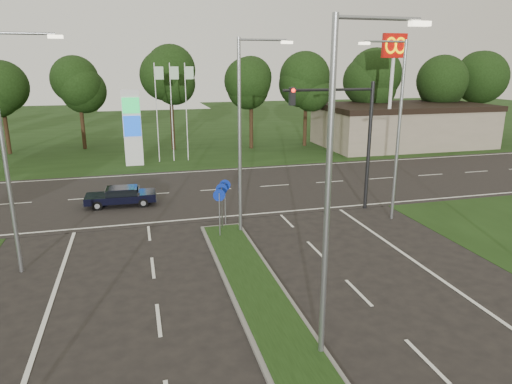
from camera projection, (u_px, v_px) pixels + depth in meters
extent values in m
cube|color=black|center=(166.00, 128.00, 58.20)|extent=(160.00, 50.00, 0.02)
cube|color=black|center=(201.00, 191.00, 29.35)|extent=(160.00, 12.00, 0.02)
cube|color=gray|center=(402.00, 125.00, 45.41)|extent=(16.00, 9.00, 4.00)
cylinder|color=gray|center=(327.00, 201.00, 11.58)|extent=(0.16, 0.16, 9.00)
cylinder|color=gray|center=(379.00, 18.00, 10.66)|extent=(2.20, 0.10, 0.10)
cube|color=#FFF2CC|center=(420.00, 24.00, 10.96)|extent=(0.50, 0.22, 0.12)
cylinder|color=gray|center=(240.00, 140.00, 20.89)|extent=(0.16, 0.16, 9.00)
cylinder|color=gray|center=(263.00, 40.00, 19.97)|extent=(2.20, 0.10, 0.10)
cube|color=#FFF2CC|center=(287.00, 42.00, 20.27)|extent=(0.50, 0.22, 0.12)
cylinder|color=gray|center=(5.00, 159.00, 16.73)|extent=(0.16, 0.16, 9.00)
cylinder|color=gray|center=(21.00, 33.00, 15.81)|extent=(2.20, 0.10, 0.10)
cube|color=#FFF2CC|center=(55.00, 37.00, 16.11)|extent=(0.50, 0.22, 0.12)
cylinder|color=gray|center=(399.00, 134.00, 22.91)|extent=(0.16, 0.16, 9.00)
cylinder|color=gray|center=(386.00, 41.00, 21.45)|extent=(2.20, 0.10, 0.10)
cube|color=#FFF2CC|center=(364.00, 43.00, 21.21)|extent=(0.50, 0.22, 0.12)
cylinder|color=black|center=(369.00, 147.00, 24.92)|extent=(0.20, 0.20, 7.00)
cylinder|color=black|center=(329.00, 90.00, 23.47)|extent=(5.00, 0.14, 0.14)
cube|color=black|center=(292.00, 96.00, 23.05)|extent=(0.28, 0.28, 0.90)
sphere|color=#FF190C|center=(293.00, 90.00, 22.80)|extent=(0.20, 0.20, 0.20)
cylinder|color=gray|center=(220.00, 216.00, 21.07)|extent=(0.06, 0.06, 2.20)
cylinder|color=#0C26A5|center=(219.00, 195.00, 20.80)|extent=(0.56, 0.04, 0.56)
cylinder|color=gray|center=(222.00, 209.00, 22.07)|extent=(0.06, 0.06, 2.20)
cylinder|color=#0C26A5|center=(222.00, 189.00, 21.80)|extent=(0.56, 0.04, 0.56)
cylinder|color=gray|center=(225.00, 205.00, 22.80)|extent=(0.06, 0.06, 2.20)
cylinder|color=#0C26A5|center=(225.00, 185.00, 22.53)|extent=(0.56, 0.04, 0.56)
cube|color=silver|center=(132.00, 128.00, 35.93)|extent=(1.40, 0.30, 6.00)
cube|color=#0CA53F|center=(131.00, 105.00, 35.27)|extent=(1.30, 0.08, 1.20)
cube|color=#0C3FBF|center=(132.00, 126.00, 35.70)|extent=(1.30, 0.08, 1.60)
cylinder|color=silver|center=(157.00, 114.00, 37.08)|extent=(0.08, 0.08, 8.00)
cube|color=#B2D8B2|center=(159.00, 73.00, 36.30)|extent=(0.70, 0.02, 1.00)
cylinder|color=silver|center=(172.00, 113.00, 37.38)|extent=(0.08, 0.08, 8.00)
cube|color=#B2D8B2|center=(174.00, 73.00, 36.60)|extent=(0.70, 0.02, 1.00)
cylinder|color=silver|center=(186.00, 113.00, 37.67)|extent=(0.08, 0.08, 8.00)
cube|color=#B2D8B2|center=(189.00, 73.00, 36.90)|extent=(0.70, 0.02, 1.00)
cylinder|color=silver|center=(390.00, 98.00, 39.89)|extent=(0.30, 0.30, 10.00)
cube|color=#BF0C07|center=(394.00, 46.00, 38.71)|extent=(2.20, 0.35, 2.00)
torus|color=#FFC600|center=(391.00, 45.00, 38.39)|extent=(1.06, 0.16, 1.06)
torus|color=#FFC600|center=(400.00, 46.00, 38.61)|extent=(1.06, 0.16, 1.06)
cylinder|color=black|center=(176.00, 126.00, 43.65)|extent=(0.36, 0.36, 4.40)
sphere|color=black|center=(174.00, 80.00, 42.49)|extent=(6.00, 6.00, 6.00)
sphere|color=black|center=(177.00, 68.00, 42.10)|extent=(4.80, 4.80, 4.80)
cube|color=black|center=(121.00, 197.00, 26.22)|extent=(3.95, 1.73, 0.40)
cube|color=black|center=(122.00, 191.00, 26.14)|extent=(1.76, 1.41, 0.37)
cube|color=black|center=(122.00, 188.00, 26.09)|extent=(1.45, 1.32, 0.04)
cylinder|color=black|center=(97.00, 206.00, 25.34)|extent=(0.56, 0.20, 0.55)
cylinder|color=black|center=(100.00, 199.00, 26.69)|extent=(0.56, 0.20, 0.55)
cylinder|color=black|center=(143.00, 203.00, 25.88)|extent=(0.56, 0.20, 0.55)
cylinder|color=black|center=(144.00, 196.00, 27.22)|extent=(0.56, 0.20, 0.55)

